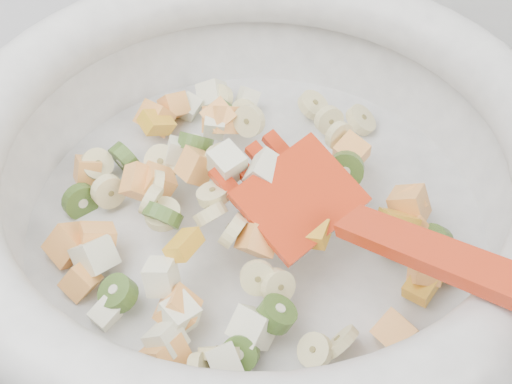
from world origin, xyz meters
The scene contains 1 object.
mixing_bowl centered at (-0.07, 1.41, 0.97)m, with size 0.52×0.43×0.17m.
Camera 1 is at (0.11, 1.12, 1.32)m, focal length 50.00 mm.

